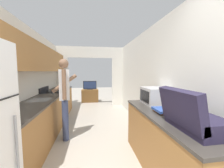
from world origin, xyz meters
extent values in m
cube|color=silver|center=(-1.40, 2.00, 1.25)|extent=(0.06, 7.60, 2.50)
cube|color=#9E6B38|center=(-1.21, 2.97, 1.79)|extent=(0.32, 4.20, 0.62)
cube|color=silver|center=(1.40, 2.00, 1.25)|extent=(0.06, 7.60, 2.50)
cube|color=silver|center=(-1.24, 5.23, 1.02)|extent=(0.65, 0.06, 2.05)
cube|color=silver|center=(1.24, 5.23, 1.02)|extent=(0.65, 0.06, 2.05)
cube|color=silver|center=(0.00, 5.23, 2.27)|extent=(3.14, 0.06, 0.45)
cube|color=#9E6B38|center=(-1.07, 2.06, 0.43)|extent=(0.60, 2.36, 0.85)
cube|color=#3D3833|center=(-1.07, 2.05, 0.87)|extent=(0.62, 2.37, 0.03)
cube|color=#9E6B38|center=(-1.07, 4.53, 0.43)|extent=(0.60, 1.09, 0.85)
cube|color=#3D3833|center=(-1.07, 4.54, 0.87)|extent=(0.62, 1.10, 0.03)
cube|color=#9EA3A8|center=(-1.07, 2.43, 0.88)|extent=(0.42, 0.44, 0.00)
cube|color=#9E6B38|center=(1.07, 1.13, 0.43)|extent=(0.60, 1.91, 0.85)
cube|color=#3D3833|center=(1.07, 1.13, 0.87)|extent=(0.62, 1.94, 0.03)
cylinder|color=#99999E|center=(-0.69, 0.73, 0.73)|extent=(0.02, 0.02, 0.70)
cube|color=black|center=(-1.06, 3.61, 0.44)|extent=(0.62, 0.75, 0.89)
cube|color=black|center=(-0.74, 3.61, 0.44)|extent=(0.01, 0.51, 0.27)
cylinder|color=#B7B7BC|center=(-0.72, 3.61, 0.66)|extent=(0.02, 0.60, 0.02)
cube|color=black|center=(-1.35, 3.61, 0.96)|extent=(0.04, 0.75, 0.14)
cylinder|color=#232328|center=(-0.93, 3.45, 0.88)|extent=(0.16, 0.16, 0.01)
cylinder|color=#232328|center=(-0.93, 3.78, 0.88)|extent=(0.16, 0.16, 0.01)
cylinder|color=#232328|center=(-1.18, 3.45, 0.88)|extent=(0.16, 0.16, 0.01)
cylinder|color=#232328|center=(-1.18, 3.78, 0.88)|extent=(0.16, 0.16, 0.01)
cylinder|color=#384266|center=(-0.55, 2.35, 0.44)|extent=(0.15, 0.15, 0.87)
cylinder|color=#384266|center=(-0.57, 2.52, 0.44)|extent=(0.15, 0.15, 0.87)
cube|color=white|center=(-0.56, 2.43, 1.20)|extent=(0.24, 0.24, 0.65)
cylinder|color=#8C664C|center=(-0.54, 2.29, 1.22)|extent=(0.09, 0.09, 0.62)
cylinder|color=#8C664C|center=(-0.58, 2.58, 1.22)|extent=(0.56, 0.16, 0.42)
sphere|color=#8C664C|center=(-0.56, 2.43, 1.65)|extent=(0.20, 0.20, 0.20)
cube|color=#231E38|center=(1.07, 0.60, 0.96)|extent=(0.36, 0.59, 0.16)
cube|color=#231E38|center=(0.88, 0.60, 1.13)|extent=(0.16, 0.59, 0.37)
cube|color=#2D2D33|center=(1.07, 0.91, 1.09)|extent=(0.22, 0.02, 0.10)
cube|color=#B7B7BC|center=(1.16, 1.73, 1.04)|extent=(0.38, 0.48, 0.30)
cube|color=black|center=(0.97, 1.69, 1.04)|extent=(0.01, 0.29, 0.20)
cube|color=#38383D|center=(0.97, 1.90, 1.04)|extent=(0.01, 0.10, 0.22)
cube|color=#C67028|center=(1.03, 1.20, 0.90)|extent=(0.19, 0.26, 0.03)
cube|color=#2D4C99|center=(1.03, 1.18, 0.93)|extent=(0.23, 0.29, 0.03)
cube|color=#9E6B38|center=(-0.04, 6.10, 0.31)|extent=(0.80, 0.42, 0.61)
cube|color=black|center=(-0.04, 6.06, 0.62)|extent=(0.28, 0.16, 0.02)
cube|color=black|center=(-0.04, 6.06, 0.83)|extent=(0.63, 0.04, 0.39)
cube|color=navy|center=(-0.04, 6.03, 0.83)|extent=(0.58, 0.01, 0.34)
camera|label=1|loc=(0.00, -0.62, 1.48)|focal=22.00mm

